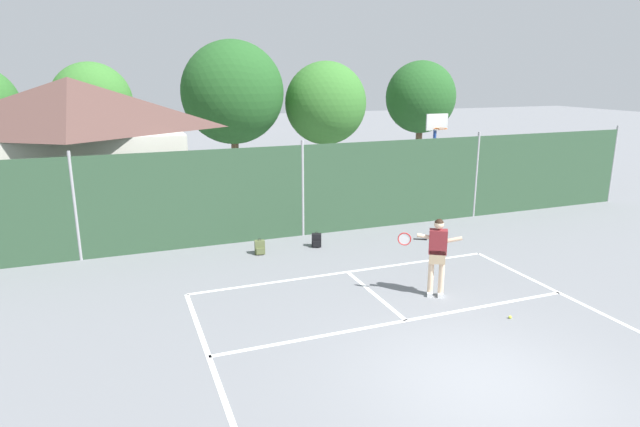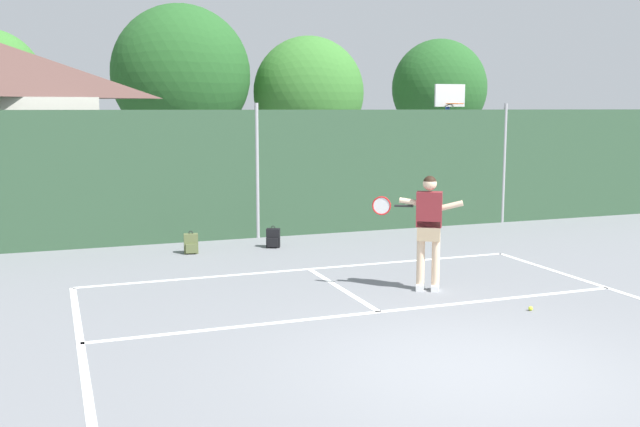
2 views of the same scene
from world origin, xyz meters
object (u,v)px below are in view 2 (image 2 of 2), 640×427
tennis_player (428,222)px  tennis_ball (531,308)px  backpack_black (273,238)px  backpack_olive (191,244)px  basketball_hoop (448,130)px

tennis_player → tennis_ball: 2.09m
tennis_player → backpack_black: (-1.27, 4.38, -0.92)m
backpack_olive → tennis_player: bearing=-55.2°
tennis_player → backpack_olive: 5.36m
tennis_player → tennis_ball: size_ratio=28.10×
tennis_player → backpack_black: size_ratio=4.01×
basketball_hoop → tennis_player: size_ratio=1.91×
tennis_player → backpack_black: 4.65m
tennis_ball → backpack_olive: bearing=123.0°
basketball_hoop → backpack_olive: basketball_hoop is taller
basketball_hoop → backpack_black: 6.91m
backpack_olive → backpack_black: (1.74, 0.04, 0.00)m
tennis_player → backpack_olive: (-3.01, 4.34, -0.92)m
tennis_ball → backpack_black: bearing=109.5°
tennis_ball → basketball_hoop: bearing=67.2°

